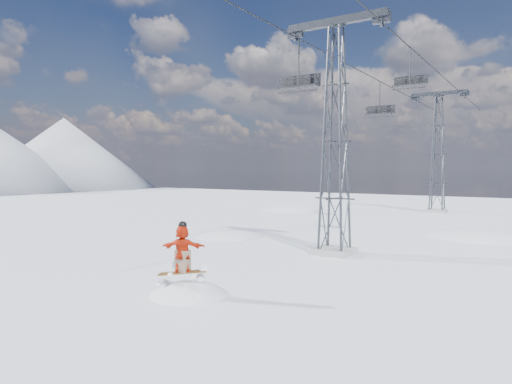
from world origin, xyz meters
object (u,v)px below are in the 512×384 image
lift_tower_far (438,155)px  lift_chair_near (299,83)px  snowboarder_jump (189,343)px  lift_tower_near (335,143)px

lift_tower_far → lift_chair_near: (-2.20, -24.54, 3.18)m
lift_tower_far → lift_chair_near: lift_tower_far is taller
snowboarder_jump → lift_chair_near: (-0.88, 9.76, 10.29)m
lift_chair_near → lift_tower_near: bearing=-11.8°
lift_tower_far → snowboarder_jump: lift_tower_far is taller
snowboarder_jump → lift_chair_near: size_ratio=2.34×
lift_tower_near → lift_tower_far: bearing=90.0°
snowboarder_jump → lift_chair_near: lift_chair_near is taller
snowboarder_jump → lift_tower_near: bearing=81.9°
lift_tower_near → lift_chair_near: lift_tower_near is taller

